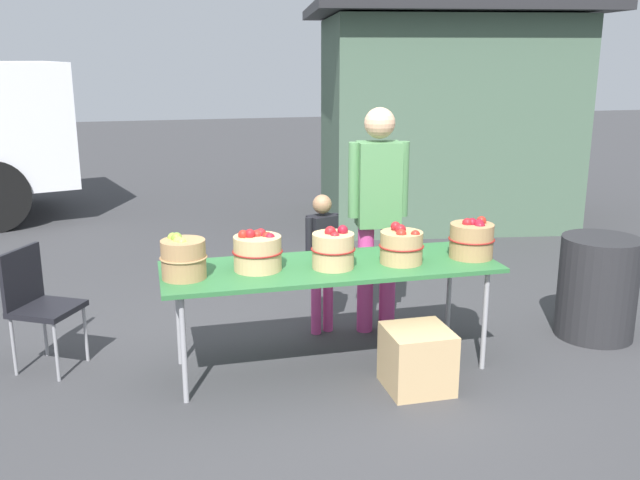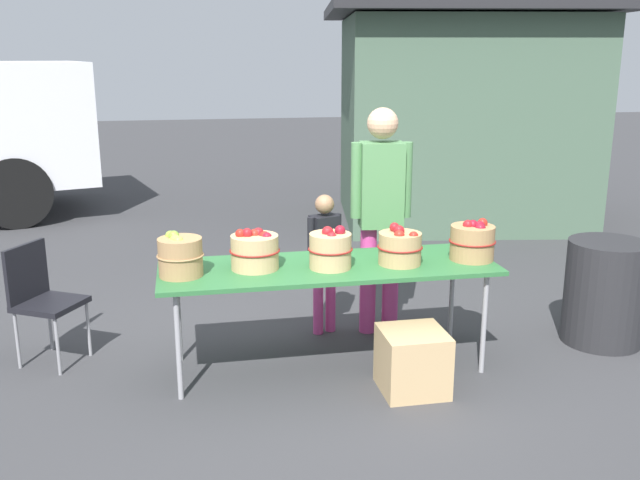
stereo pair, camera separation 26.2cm
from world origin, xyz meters
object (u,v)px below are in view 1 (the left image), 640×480
object	(u,v)px
apple_basket_green_0	(183,258)
trash_barrel	(597,287)
child_customer	(322,253)
folding_chair	(37,299)
market_table	(331,270)
produce_crate	(417,359)
apple_basket_red_2	(401,246)
vendor_adult	(378,203)
apple_basket_red_1	(333,249)
apple_basket_red_0	(258,251)
apple_basket_red_3	(472,239)

from	to	relation	value
apple_basket_green_0	trash_barrel	size ratio (longest dim) A/B	0.38
trash_barrel	child_customer	bearing A→B (deg)	164.00
apple_basket_green_0	trash_barrel	bearing A→B (deg)	1.60
folding_chair	trash_barrel	size ratio (longest dim) A/B	1.08
apple_basket_green_0	market_table	bearing A→B (deg)	2.73
child_customer	folding_chair	distance (m)	2.09
child_customer	produce_crate	world-z (taller)	child_customer
apple_basket_green_0	apple_basket_red_2	size ratio (longest dim) A/B	0.98
vendor_adult	apple_basket_green_0	bearing A→B (deg)	28.81
apple_basket_red_1	child_customer	world-z (taller)	child_customer
apple_basket_green_0	apple_basket_red_2	world-z (taller)	apple_basket_green_0
vendor_adult	market_table	bearing A→B (deg)	53.88
trash_barrel	folding_chair	bearing A→B (deg)	173.89
child_customer	apple_basket_green_0	bearing A→B (deg)	12.52
market_table	apple_basket_red_2	xyz separation A→B (m)	(0.49, -0.07, 0.16)
apple_basket_red_1	folding_chair	world-z (taller)	apple_basket_red_1
apple_basket_red_0	produce_crate	world-z (taller)	apple_basket_red_0
apple_basket_red_2	folding_chair	world-z (taller)	apple_basket_red_2
apple_basket_green_0	apple_basket_red_1	distance (m)	0.99
apple_basket_red_2	apple_basket_green_0	bearing A→B (deg)	179.32
apple_basket_green_0	folding_chair	size ratio (longest dim) A/B	0.36
folding_chair	apple_basket_red_2	bearing A→B (deg)	-72.82
trash_barrel	market_table	bearing A→B (deg)	-178.92
market_table	child_customer	bearing A→B (deg)	81.00
apple_basket_red_2	apple_basket_red_1	bearing A→B (deg)	179.80
vendor_adult	produce_crate	size ratio (longest dim) A/B	4.27
apple_basket_red_1	vendor_adult	size ratio (longest dim) A/B	0.17
vendor_adult	child_customer	size ratio (longest dim) A/B	1.59
apple_basket_red_1	trash_barrel	bearing A→B (deg)	2.76
apple_basket_green_0	apple_basket_red_3	distance (m)	2.01
child_customer	folding_chair	size ratio (longest dim) A/B	1.30
apple_basket_green_0	apple_basket_red_0	distance (m)	0.50
vendor_adult	child_customer	bearing A→B (deg)	-1.57
vendor_adult	child_customer	xyz separation A→B (m)	(-0.43, 0.06, -0.38)
apple_basket_red_2	apple_basket_red_3	distance (m)	0.53
vendor_adult	folding_chair	xyz separation A→B (m)	(-2.50, -0.08, -0.53)
apple_basket_red_1	vendor_adult	distance (m)	0.84
apple_basket_green_0	produce_crate	bearing A→B (deg)	-16.19
apple_basket_red_2	apple_basket_red_3	bearing A→B (deg)	0.86
vendor_adult	trash_barrel	size ratio (longest dim) A/B	2.22
apple_basket_green_0	vendor_adult	bearing A→B (deg)	22.03
apple_basket_green_0	apple_basket_red_0	size ratio (longest dim) A/B	0.90
market_table	folding_chair	bearing A→B (deg)	166.26
apple_basket_red_1	folding_chair	xyz separation A→B (m)	(-1.98, 0.55, -0.37)
apple_basket_red_0	child_customer	size ratio (longest dim) A/B	0.30
apple_basket_red_3	child_customer	world-z (taller)	child_customer
folding_chair	trash_barrel	distance (m)	4.16
apple_basket_red_2	child_customer	bearing A→B (deg)	119.13
market_table	vendor_adult	distance (m)	0.84
child_customer	apple_basket_red_1	bearing A→B (deg)	62.61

